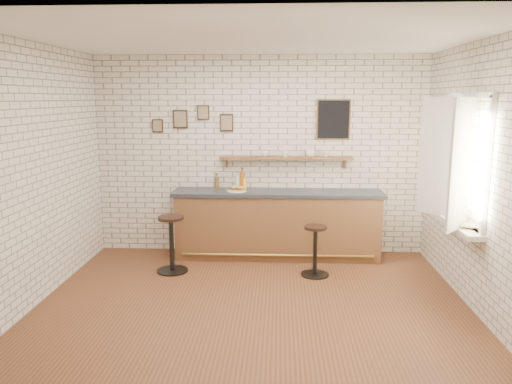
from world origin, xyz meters
TOP-DOWN VIEW (x-y plane):
  - ground at (0.00, 0.00)m, footprint 5.00×5.00m
  - bar_counter at (0.28, 1.70)m, footprint 3.10×0.65m
  - sandwich_plate at (-0.32, 1.65)m, footprint 0.28×0.28m
  - ciabatta_sandwich at (-0.31, 1.65)m, footprint 0.20×0.13m
  - potato_chips at (-0.35, 1.65)m, footprint 0.25×0.19m
  - bitters_bottle_brown at (-0.65, 1.87)m, footprint 0.07×0.07m
  - bitters_bottle_white at (-0.34, 1.87)m, footprint 0.07×0.07m
  - bitters_bottle_amber at (-0.26, 1.87)m, footprint 0.08×0.08m
  - condiment_bottle_yellow at (-0.23, 1.87)m, footprint 0.07×0.07m
  - bar_stool_left at (-1.17, 0.98)m, footprint 0.43×0.43m
  - bar_stool_right at (0.79, 0.92)m, footprint 0.39×0.39m
  - wall_shelf at (0.40, 1.90)m, footprint 2.00×0.18m
  - shelf_cup_a at (0.09, 1.90)m, footprint 0.15×0.15m
  - shelf_cup_b at (0.39, 1.90)m, footprint 0.13×0.13m
  - shelf_cup_c at (0.76, 1.90)m, footprint 0.17×0.17m
  - shelf_cup_d at (0.99, 1.90)m, footprint 0.11×0.11m
  - back_wall_decor at (0.23, 1.98)m, footprint 2.96×0.02m
  - window_sill at (2.40, 0.30)m, footprint 0.20×1.35m
  - casement_window at (2.36, 0.30)m, footprint 0.40×1.30m
  - book_lower at (2.38, 0.05)m, footprint 0.18×0.22m
  - book_upper at (2.38, 0.04)m, footprint 0.27×0.30m

SIDE VIEW (x-z plane):
  - ground at x=0.00m, z-range 0.00..0.00m
  - bar_stool_right at x=0.79m, z-range 0.02..0.71m
  - bar_stool_left at x=-1.17m, z-range 0.03..0.81m
  - bar_counter at x=0.28m, z-range 0.00..1.01m
  - window_sill at x=2.40m, z-range 0.87..0.93m
  - book_lower at x=2.38m, z-range 0.93..0.95m
  - book_upper at x=2.38m, z-range 0.95..0.97m
  - sandwich_plate at x=-0.32m, z-range 1.01..1.02m
  - potato_chips at x=-0.35m, z-range 1.02..1.02m
  - ciabatta_sandwich at x=-0.31m, z-range 1.02..1.09m
  - condiment_bottle_yellow at x=-0.23m, z-range 0.99..1.21m
  - bitters_bottle_brown at x=-0.65m, z-range 0.99..1.22m
  - bitters_bottle_white at x=-0.34m, z-range 0.99..1.25m
  - bitters_bottle_amber at x=-0.26m, z-range 0.98..1.30m
  - wall_shelf at x=0.40m, z-range 1.39..1.57m
  - shelf_cup_a at x=0.09m, z-range 1.50..1.59m
  - shelf_cup_d at x=0.99m, z-range 1.50..1.59m
  - shelf_cup_b at x=0.39m, z-range 1.50..1.59m
  - shelf_cup_c at x=0.76m, z-range 1.50..1.60m
  - casement_window at x=2.36m, z-range 0.87..2.43m
  - back_wall_decor at x=0.23m, z-range 1.77..2.33m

